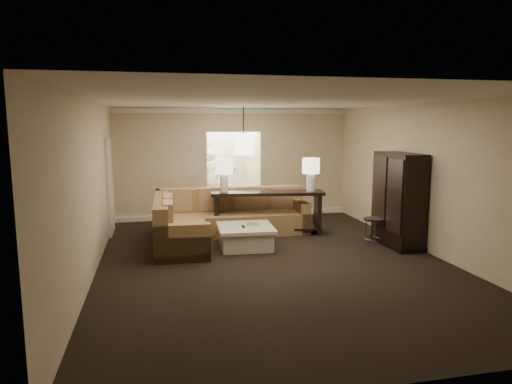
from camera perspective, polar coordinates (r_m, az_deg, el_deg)
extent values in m
plane|color=black|center=(8.19, 2.13, -8.63)|extent=(8.00, 8.00, 0.00)
cube|color=#C0AD91|center=(11.78, -2.77, 3.60)|extent=(6.00, 0.04, 2.80)
cube|color=#C0AD91|center=(4.21, 16.20, -5.87)|extent=(6.00, 0.04, 2.80)
cube|color=#C0AD91|center=(7.70, -19.96, 0.43)|extent=(0.04, 8.00, 2.80)
cube|color=#C0AD91|center=(9.12, 20.75, 1.59)|extent=(0.04, 8.00, 2.80)
cube|color=white|center=(7.83, 2.24, 11.34)|extent=(6.00, 8.00, 0.02)
cube|color=white|center=(11.69, -2.77, 10.09)|extent=(6.00, 0.10, 0.12)
cube|color=white|center=(11.92, -2.68, -2.85)|extent=(6.00, 0.10, 0.12)
cube|color=silver|center=(10.50, -17.78, 0.67)|extent=(0.05, 0.90, 2.10)
cube|color=silver|center=(12.95, -3.48, -2.20)|extent=(1.40, 2.00, 0.01)
cube|color=beige|center=(12.67, -6.67, 3.91)|extent=(0.04, 2.00, 2.80)
cube|color=beige|center=(12.89, -0.45, 4.05)|extent=(0.04, 2.00, 2.80)
cube|color=beige|center=(13.75, -4.19, 4.31)|extent=(1.40, 0.04, 2.80)
cube|color=silver|center=(13.75, -4.15, 2.85)|extent=(0.90, 0.05, 2.10)
cube|color=brown|center=(10.14, -2.93, -3.90)|extent=(3.34, 1.10, 0.46)
cube|color=brown|center=(8.82, -9.31, -5.92)|extent=(1.04, 1.58, 0.46)
cube|color=brown|center=(10.40, -3.22, -0.85)|extent=(3.32, 0.37, 0.51)
cube|color=brown|center=(9.25, -11.73, -2.21)|extent=(0.35, 2.66, 0.51)
cube|color=brown|center=(10.44, 5.52, -2.95)|extent=(0.25, 1.00, 0.69)
cube|color=brown|center=(8.15, -9.20, -6.32)|extent=(1.00, 0.25, 0.69)
cube|color=#987851|center=(10.26, -9.93, -0.98)|extent=(0.69, 0.20, 0.51)
cube|color=#987851|center=(10.30, -5.32, -0.84)|extent=(0.69, 0.20, 0.51)
cube|color=#987851|center=(10.41, -0.77, -0.71)|extent=(0.69, 0.20, 0.51)
cube|color=#987851|center=(10.59, 3.65, -0.57)|extent=(0.69, 0.20, 0.51)
cube|color=#987851|center=(9.35, -10.92, -1.93)|extent=(0.20, 0.67, 0.51)
cube|color=#987851|center=(8.60, -10.92, -2.86)|extent=(0.20, 0.67, 0.51)
cube|color=white|center=(9.01, -1.32, -5.81)|extent=(1.02, 1.02, 0.36)
cube|color=white|center=(8.96, -1.32, -4.49)|extent=(1.13, 1.13, 0.06)
cube|color=black|center=(8.89, -1.62, -4.31)|extent=(0.06, 0.17, 0.02)
cube|color=#C0B3A8|center=(9.13, -0.46, -4.00)|extent=(0.25, 0.33, 0.01)
cube|color=black|center=(9.97, 1.46, -0.11)|extent=(2.51, 0.94, 0.07)
cube|color=black|center=(10.02, -4.93, -2.82)|extent=(0.17, 0.51, 0.89)
cube|color=black|center=(10.21, 7.70, -2.65)|extent=(0.17, 0.51, 0.89)
cube|color=black|center=(10.12, 1.44, -4.48)|extent=(2.39, 0.86, 0.04)
cube|color=black|center=(9.46, 17.38, -0.92)|extent=(0.51, 1.23, 1.85)
cube|color=black|center=(9.04, 16.94, -0.47)|extent=(0.03, 0.55, 1.41)
cube|color=black|center=(9.58, 15.13, 0.09)|extent=(0.03, 0.55, 1.41)
cube|color=black|center=(9.64, 17.15, -6.09)|extent=(0.55, 1.29, 0.09)
cylinder|color=black|center=(9.52, 14.54, -3.31)|extent=(0.42, 0.42, 0.04)
torus|color=silver|center=(9.61, 14.45, -5.70)|extent=(0.35, 0.35, 0.02)
cylinder|color=silver|center=(9.68, 15.25, -4.71)|extent=(0.02, 0.02, 0.50)
cylinder|color=silver|center=(9.64, 13.59, -4.70)|extent=(0.02, 0.02, 0.50)
cylinder|color=silver|center=(9.42, 14.61, -5.04)|extent=(0.02, 0.02, 0.50)
cylinder|color=white|center=(9.90, -4.01, 1.14)|extent=(0.18, 0.18, 0.39)
cylinder|color=#FEECBE|center=(9.86, -4.03, 3.23)|extent=(0.38, 0.38, 0.33)
cylinder|color=white|center=(10.07, 6.84, 1.22)|extent=(0.18, 0.18, 0.39)
cylinder|color=#FEECBE|center=(10.03, 6.88, 3.28)|extent=(0.38, 0.38, 0.33)
cylinder|color=black|center=(10.45, -1.58, 9.01)|extent=(0.02, 0.02, 0.60)
cube|color=beige|center=(10.47, -1.57, 6.00)|extent=(0.38, 0.38, 0.48)
imported|color=#E9E4C5|center=(13.29, -5.81, 2.11)|extent=(0.70, 0.49, 1.86)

